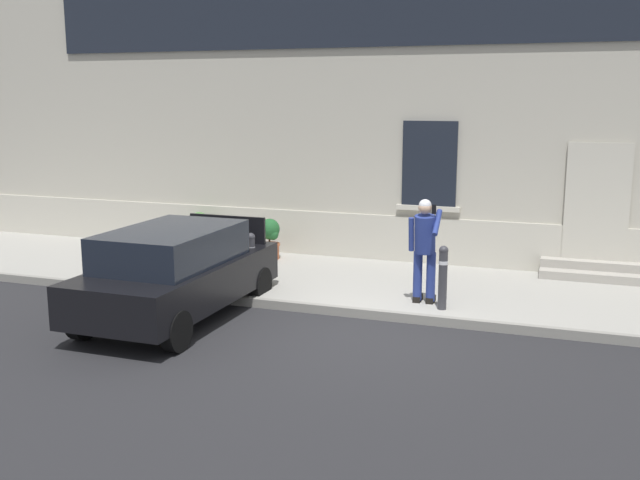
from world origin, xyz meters
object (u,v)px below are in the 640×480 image
bollard_far_left (251,260)px  person_on_phone (425,244)px  bollard_near_person (443,275)px  planter_terracotta (270,238)px  hatchback_car_black (177,271)px  planter_charcoal (200,230)px

bollard_far_left → person_on_phone: person_on_phone is taller
bollard_near_person → planter_terracotta: size_ratio=1.22×
bollard_near_person → person_on_phone: size_ratio=0.60×
hatchback_car_black → person_on_phone: (3.64, 1.70, 0.36)m
person_on_phone → planter_charcoal: size_ratio=2.03×
hatchback_car_black → planter_terracotta: bearing=91.5°
bollard_near_person → bollard_far_left: size_ratio=1.00×
hatchback_car_black → planter_charcoal: bearing=114.3°
person_on_phone → bollard_near_person: bearing=-39.6°
hatchback_car_black → planter_charcoal: (-1.93, 4.27, -0.18)m
planter_charcoal → person_on_phone: bearing=-24.8°
planter_charcoal → bollard_far_left: bearing=-47.7°
bollard_near_person → person_on_phone: person_on_phone is taller
planter_terracotta → person_on_phone: bearing=-31.2°
hatchback_car_black → planter_terracotta: hatchback_car_black is taller
hatchback_car_black → bollard_far_left: size_ratio=3.91×
hatchback_car_black → bollard_far_left: (0.63, 1.45, -0.08)m
bollard_far_left → planter_charcoal: (-2.56, 2.82, -0.11)m
bollard_far_left → bollard_near_person: bearing=0.0°
bollard_far_left → planter_terracotta: bollard_far_left is taller
hatchback_car_black → person_on_phone: 4.04m
hatchback_car_black → bollard_near_person: 4.26m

